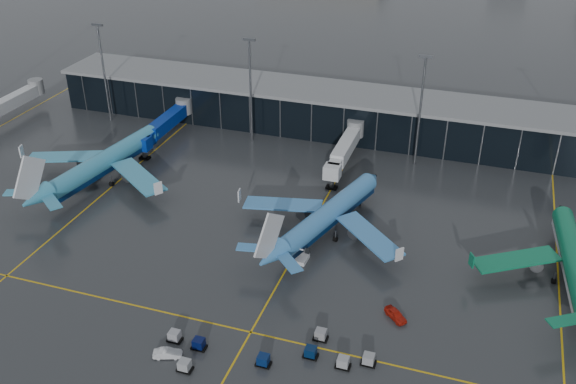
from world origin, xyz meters
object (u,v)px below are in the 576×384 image
(airliner_klm_near, at_px, (329,203))
(service_van_red, at_px, (396,314))
(airliner_arkefly, at_px, (103,151))
(mobile_airstair, at_px, (301,257))
(service_van_white, at_px, (168,353))
(baggage_carts, at_px, (270,352))

(airliner_klm_near, bearing_deg, service_van_red, -34.49)
(airliner_arkefly, relative_size, service_van_red, 10.25)
(mobile_airstair, height_order, service_van_white, mobile_airstair)
(airliner_arkefly, height_order, service_van_red, airliner_arkefly)
(airliner_klm_near, xyz_separation_m, mobile_airstair, (-2.06, -10.70, -5.56))
(airliner_arkefly, xyz_separation_m, service_van_red, (68.23, -26.04, -6.07))
(airliner_arkefly, height_order, mobile_airstair, airliner_arkefly)
(airliner_arkefly, bearing_deg, baggage_carts, -28.88)
(airliner_arkefly, relative_size, airliner_klm_near, 1.08)
(airliner_arkefly, distance_m, service_van_white, 59.39)
(mobile_airstair, bearing_deg, airliner_arkefly, 164.42)
(airliner_klm_near, relative_size, service_van_red, 9.53)
(service_van_white, bearing_deg, service_van_red, -78.00)
(service_van_white, bearing_deg, mobile_airstair, -41.53)
(airliner_klm_near, relative_size, service_van_white, 9.91)
(airliner_klm_near, bearing_deg, airliner_arkefly, -168.93)
(baggage_carts, bearing_deg, service_van_white, -160.85)
(baggage_carts, distance_m, service_van_white, 14.89)
(baggage_carts, relative_size, service_van_red, 7.12)
(airliner_klm_near, height_order, service_van_white, airliner_klm_near)
(baggage_carts, relative_size, service_van_white, 7.40)
(airliner_klm_near, distance_m, mobile_airstair, 12.23)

